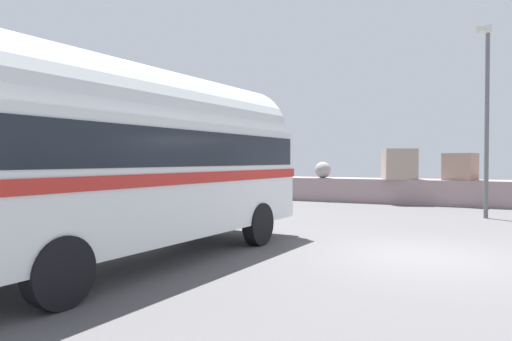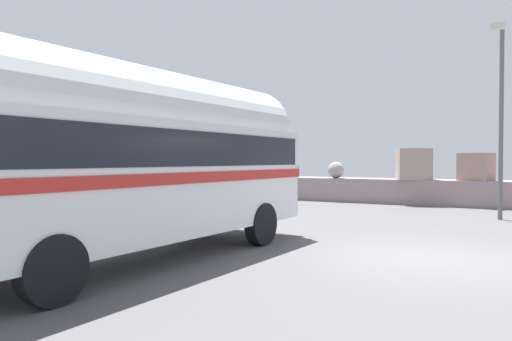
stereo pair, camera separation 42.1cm
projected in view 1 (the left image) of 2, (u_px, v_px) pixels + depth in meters
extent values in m
cube|color=#525052|center=(419.00, 257.00, 9.32)|extent=(32.00, 26.00, 0.02)
cube|color=gray|center=(454.00, 193.00, 19.90)|extent=(31.36, 1.80, 1.10)
cube|color=#9E6A6F|center=(197.00, 167.00, 25.55)|extent=(1.08, 1.03, 0.93)
sphere|color=gray|center=(237.00, 167.00, 23.91)|extent=(0.93, 0.93, 0.93)
sphere|color=gray|center=(278.00, 169.00, 23.55)|extent=(0.83, 0.83, 0.83)
sphere|color=gray|center=(323.00, 170.00, 21.92)|extent=(0.76, 0.76, 0.76)
cube|color=gray|center=(399.00, 164.00, 20.55)|extent=(1.73, 1.75, 1.34)
cube|color=gray|center=(460.00, 167.00, 19.60)|extent=(1.44, 1.42, 1.14)
cylinder|color=black|center=(181.00, 218.00, 11.61)|extent=(0.34, 0.98, 0.96)
cylinder|color=black|center=(258.00, 224.00, 10.52)|extent=(0.34, 0.98, 0.96)
cylinder|color=black|center=(59.00, 272.00, 6.00)|extent=(0.34, 0.98, 0.96)
cube|color=silver|center=(139.00, 180.00, 8.78)|extent=(2.94, 8.54, 2.10)
cylinder|color=silver|center=(139.00, 124.00, 8.76)|extent=(2.72, 8.19, 2.20)
cube|color=#B42822|center=(139.00, 177.00, 8.78)|extent=(3.00, 8.63, 0.20)
cube|color=black|center=(139.00, 149.00, 8.77)|extent=(2.96, 8.21, 0.64)
cube|color=silver|center=(253.00, 206.00, 12.51)|extent=(2.29, 0.31, 0.28)
cylinder|color=#5B5B60|center=(487.00, 125.00, 15.35)|extent=(0.14, 0.14, 6.20)
cube|color=beige|center=(484.00, 29.00, 14.77)|extent=(0.44, 0.24, 0.18)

